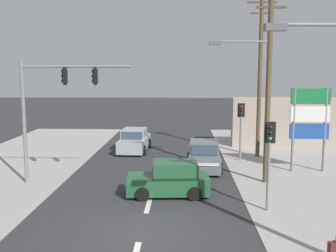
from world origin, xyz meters
The scene contains 13 objects.
ground_plane centered at (0.00, 0.00, 0.00)m, with size 140.00×140.00×0.00m, color #303033.
lane_dash_mid centered at (0.00, 3.00, 0.00)m, with size 0.20×2.40×0.01m, color silver.
lane_dash_far centered at (0.00, 8.00, 0.00)m, with size 0.20×2.40×0.01m, color silver.
utility_pole_midground_right centered at (5.37, 6.31, 5.14)m, with size 3.78×0.48×9.55m.
utility_pole_background_right centered at (6.24, 12.34, 5.31)m, with size 1.80×0.26×10.14m.
traffic_signal_mast centered at (-4.97, 5.71, 4.15)m, with size 5.29×0.47×6.00m.
pedestal_signal_right_kerb centered at (4.76, 2.27, 2.42)m, with size 0.44×0.29×3.56m.
pedestal_signal_far_median centered at (4.94, 11.11, 2.42)m, with size 0.44×0.29×3.56m.
shopping_plaza_sign centered at (8.27, 8.60, 2.98)m, with size 2.10×0.16×4.60m.
shopfront_wall_far centered at (11.00, 16.00, 1.80)m, with size 12.00×1.00×3.60m, color #A39384.
hatchback_kerbside_parked centered at (0.84, 4.15, 0.70)m, with size 3.72×1.95×1.53m.
sedan_oncoming_mid centered at (-1.96, 13.87, 0.70)m, with size 2.04×4.31×1.56m.
sedan_crossing_left centered at (2.60, 9.12, 0.70)m, with size 1.97×4.28×1.56m.
Camera 1 is at (1.42, -12.79, 5.46)m, focal length 42.00 mm.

